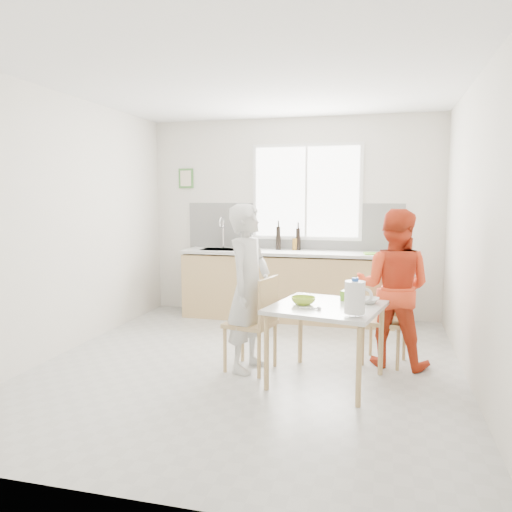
{
  "coord_description": "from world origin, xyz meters",
  "views": [
    {
      "loc": [
        1.24,
        -4.54,
        1.64
      ],
      "look_at": [
        0.02,
        0.2,
        1.06
      ],
      "focal_mm": 35.0,
      "sensor_mm": 36.0,
      "label": 1
    }
  ],
  "objects_px": {
    "person_red": "(393,288)",
    "bowl_green": "(303,301)",
    "chair_left": "(257,319)",
    "person_white": "(249,288)",
    "milk_jug": "(355,297)",
    "dining_table": "(327,313)",
    "bowl_white": "(368,300)",
    "wine_bottle_b": "(298,239)",
    "chair_far": "(386,315)",
    "wine_bottle_a": "(278,238)"
  },
  "relations": [
    {
      "from": "bowl_green",
      "to": "wine_bottle_b",
      "type": "distance_m",
      "value": 2.44
    },
    {
      "from": "bowl_green",
      "to": "wine_bottle_b",
      "type": "relative_size",
      "value": 0.7
    },
    {
      "from": "milk_jug",
      "to": "chair_left",
      "type": "bearing_deg",
      "value": 164.5
    },
    {
      "from": "person_red",
      "to": "bowl_green",
      "type": "bearing_deg",
      "value": 51.31
    },
    {
      "from": "person_red",
      "to": "bowl_green",
      "type": "xyz_separation_m",
      "value": [
        -0.77,
        -0.64,
        -0.04
      ]
    },
    {
      "from": "person_red",
      "to": "milk_jug",
      "type": "relative_size",
      "value": 5.33
    },
    {
      "from": "chair_far",
      "to": "bowl_white",
      "type": "distance_m",
      "value": 0.62
    },
    {
      "from": "milk_jug",
      "to": "chair_far",
      "type": "bearing_deg",
      "value": 88.65
    },
    {
      "from": "person_red",
      "to": "bowl_white",
      "type": "relative_size",
      "value": 7.8
    },
    {
      "from": "wine_bottle_b",
      "to": "person_white",
      "type": "bearing_deg",
      "value": -92.36
    },
    {
      "from": "dining_table",
      "to": "bowl_white",
      "type": "height_order",
      "value": "bowl_white"
    },
    {
      "from": "chair_left",
      "to": "person_red",
      "type": "bearing_deg",
      "value": 123.49
    },
    {
      "from": "bowl_green",
      "to": "milk_jug",
      "type": "height_order",
      "value": "milk_jug"
    },
    {
      "from": "bowl_white",
      "to": "wine_bottle_a",
      "type": "xyz_separation_m",
      "value": [
        -1.27,
        2.15,
        0.36
      ]
    },
    {
      "from": "bowl_white",
      "to": "person_red",
      "type": "bearing_deg",
      "value": 63.43
    },
    {
      "from": "bowl_green",
      "to": "bowl_white",
      "type": "bearing_deg",
      "value": 19.26
    },
    {
      "from": "bowl_green",
      "to": "bowl_white",
      "type": "xyz_separation_m",
      "value": [
        0.55,
        0.19,
        -0.01
      ]
    },
    {
      "from": "person_red",
      "to": "wine_bottle_b",
      "type": "height_order",
      "value": "person_red"
    },
    {
      "from": "dining_table",
      "to": "person_white",
      "type": "xyz_separation_m",
      "value": [
        -0.75,
        0.16,
        0.16
      ]
    },
    {
      "from": "dining_table",
      "to": "chair_far",
      "type": "relative_size",
      "value": 1.25
    },
    {
      "from": "person_white",
      "to": "person_red",
      "type": "xyz_separation_m",
      "value": [
        1.32,
        0.48,
        -0.02
      ]
    },
    {
      "from": "dining_table",
      "to": "milk_jug",
      "type": "height_order",
      "value": "milk_jug"
    },
    {
      "from": "wine_bottle_b",
      "to": "bowl_white",
      "type": "bearing_deg",
      "value": -65.26
    },
    {
      "from": "milk_jug",
      "to": "wine_bottle_b",
      "type": "bearing_deg",
      "value": 120.52
    },
    {
      "from": "person_red",
      "to": "wine_bottle_a",
      "type": "height_order",
      "value": "person_red"
    },
    {
      "from": "chair_left",
      "to": "bowl_white",
      "type": "height_order",
      "value": "chair_left"
    },
    {
      "from": "person_red",
      "to": "wine_bottle_a",
      "type": "xyz_separation_m",
      "value": [
        -1.5,
        1.7,
        0.32
      ]
    },
    {
      "from": "chair_far",
      "to": "dining_table",
      "type": "bearing_deg",
      "value": -113.26
    },
    {
      "from": "person_red",
      "to": "person_white",
      "type": "bearing_deg",
      "value": 31.57
    },
    {
      "from": "milk_jug",
      "to": "wine_bottle_a",
      "type": "xyz_separation_m",
      "value": [
        -1.19,
        2.67,
        0.23
      ]
    },
    {
      "from": "chair_left",
      "to": "milk_jug",
      "type": "height_order",
      "value": "milk_jug"
    },
    {
      "from": "dining_table",
      "to": "bowl_green",
      "type": "distance_m",
      "value": 0.23
    },
    {
      "from": "bowl_green",
      "to": "wine_bottle_a",
      "type": "relative_size",
      "value": 0.66
    },
    {
      "from": "chair_left",
      "to": "wine_bottle_a",
      "type": "height_order",
      "value": "wine_bottle_a"
    },
    {
      "from": "chair_left",
      "to": "person_red",
      "type": "xyz_separation_m",
      "value": [
        1.24,
        0.49,
        0.27
      ]
    },
    {
      "from": "person_white",
      "to": "bowl_green",
      "type": "bearing_deg",
      "value": -95.03
    },
    {
      "from": "milk_jug",
      "to": "wine_bottle_a",
      "type": "distance_m",
      "value": 2.93
    },
    {
      "from": "chair_left",
      "to": "person_white",
      "type": "relative_size",
      "value": 0.57
    },
    {
      "from": "chair_left",
      "to": "chair_far",
      "type": "bearing_deg",
      "value": 128.27
    },
    {
      "from": "chair_left",
      "to": "wine_bottle_b",
      "type": "bearing_deg",
      "value": -168.48
    },
    {
      "from": "chair_far",
      "to": "person_white",
      "type": "bearing_deg",
      "value": -143.92
    },
    {
      "from": "chair_left",
      "to": "chair_far",
      "type": "distance_m",
      "value": 1.31
    },
    {
      "from": "chair_left",
      "to": "person_white",
      "type": "height_order",
      "value": "person_white"
    },
    {
      "from": "dining_table",
      "to": "chair_left",
      "type": "height_order",
      "value": "chair_left"
    },
    {
      "from": "dining_table",
      "to": "person_white",
      "type": "bearing_deg",
      "value": 168.3
    },
    {
      "from": "dining_table",
      "to": "bowl_white",
      "type": "relative_size",
      "value": 5.45
    },
    {
      "from": "dining_table",
      "to": "wine_bottle_b",
      "type": "xyz_separation_m",
      "value": [
        -0.66,
        2.37,
        0.45
      ]
    },
    {
      "from": "person_white",
      "to": "bowl_white",
      "type": "xyz_separation_m",
      "value": [
        1.1,
        0.03,
        -0.07
      ]
    },
    {
      "from": "bowl_white",
      "to": "milk_jug",
      "type": "xyz_separation_m",
      "value": [
        -0.08,
        -0.52,
        0.13
      ]
    },
    {
      "from": "bowl_white",
      "to": "wine_bottle_a",
      "type": "distance_m",
      "value": 2.52
    }
  ]
}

